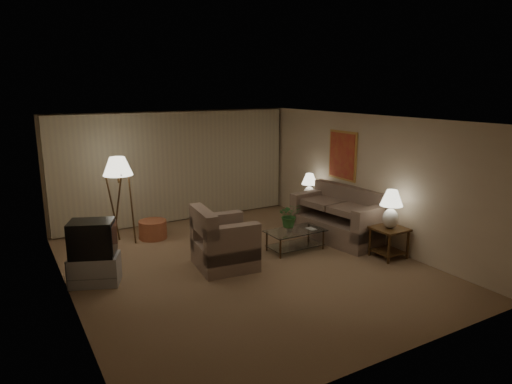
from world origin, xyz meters
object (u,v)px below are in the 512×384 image
at_px(ottoman, 153,229).
at_px(table_lamp_far, 309,184).
at_px(table_lamp_near, 391,206).
at_px(vase, 289,228).
at_px(armchair, 225,243).
at_px(coffee_table, 295,237).
at_px(crt_tv, 92,239).
at_px(sofa, 338,219).
at_px(side_table_near, 389,237).
at_px(tv_cabinet, 95,270).
at_px(side_table_far, 309,208).
at_px(floor_lamp, 120,199).

bearing_deg(ottoman, table_lamp_far, -12.80).
relative_size(table_lamp_near, ottoman, 1.24).
bearing_deg(vase, table_lamp_near, -40.06).
relative_size(armchair, table_lamp_near, 1.71).
distance_m(coffee_table, crt_tv, 3.91).
xyz_separation_m(sofa, side_table_near, (0.15, -1.35, -0.03)).
relative_size(coffee_table, tv_cabinet, 1.27).
xyz_separation_m(tv_cabinet, crt_tv, (0.00, 0.00, 0.55)).
relative_size(sofa, side_table_far, 3.79).
relative_size(sofa, floor_lamp, 1.22).
distance_m(armchair, side_table_near, 3.19).
xyz_separation_m(side_table_near, coffee_table, (-1.34, 1.25, -0.14)).
height_order(side_table_far, ottoman, side_table_far).
distance_m(table_lamp_far, vase, 2.07).
height_order(crt_tv, ottoman, crt_tv).
distance_m(ottoman, vase, 3.06).
bearing_deg(side_table_far, table_lamp_far, -135.00).
xyz_separation_m(armchair, tv_cabinet, (-2.24, 0.42, -0.20)).
relative_size(armchair, ottoman, 2.13).
relative_size(sofa, vase, 15.08).
bearing_deg(armchair, floor_lamp, 37.01).
bearing_deg(table_lamp_far, coffee_table, -134.71).
xyz_separation_m(armchair, table_lamp_far, (2.96, 1.42, 0.53)).
distance_m(tv_cabinet, ottoman, 2.41).
bearing_deg(crt_tv, side_table_far, 33.36).
relative_size(tv_cabinet, crt_tv, 1.11).
distance_m(side_table_far, tv_cabinet, 5.30).
height_order(side_table_near, table_lamp_near, table_lamp_near).
distance_m(coffee_table, vase, 0.26).
height_order(coffee_table, tv_cabinet, tv_cabinet).
bearing_deg(table_lamp_near, sofa, 96.34).
xyz_separation_m(sofa, side_table_far, (0.15, 1.25, -0.04)).
xyz_separation_m(sofa, table_lamp_far, (0.15, 1.25, 0.53)).
distance_m(armchair, table_lamp_far, 3.33).
height_order(tv_cabinet, ottoman, tv_cabinet).
xyz_separation_m(table_lamp_near, tv_cabinet, (-5.20, 1.60, -0.79)).
bearing_deg(sofa, floor_lamp, -124.20).
height_order(crt_tv, vase, crt_tv).
relative_size(table_lamp_near, vase, 4.98).
height_order(armchair, table_lamp_near, table_lamp_near).
xyz_separation_m(side_table_far, crt_tv, (-5.20, -1.00, 0.40)).
xyz_separation_m(armchair, ottoman, (-0.65, 2.24, -0.25)).
bearing_deg(crt_tv, table_lamp_near, 5.37).
bearing_deg(sofa, ottoman, -128.62).
bearing_deg(coffee_table, armchair, -177.64).
bearing_deg(side_table_far, floor_lamp, 169.34).
bearing_deg(sofa, side_table_near, -1.41).
distance_m(table_lamp_near, crt_tv, 5.45).
bearing_deg(side_table_near, tv_cabinet, 162.91).
distance_m(sofa, vase, 1.34).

